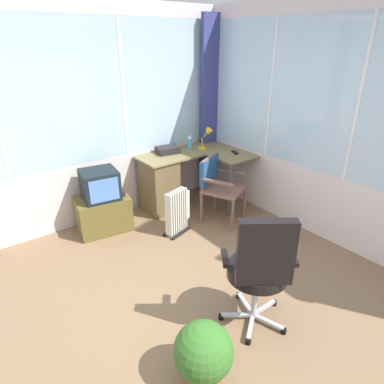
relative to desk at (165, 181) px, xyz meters
name	(u,v)px	position (x,y,z in m)	size (l,w,h in m)	color
ground	(185,331)	(-1.10, -1.96, -0.46)	(5.40, 5.54, 0.06)	#816345
north_window_panel	(68,124)	(-1.10, 0.34, 0.90)	(4.40, 0.07, 2.67)	silver
east_window_panel	(354,133)	(1.13, -1.96, 0.90)	(0.07, 4.54, 2.67)	silver
curtain_corner	(211,109)	(1.00, 0.21, 0.86)	(0.34, 0.07, 2.57)	#3A4183
desk	(165,181)	(0.00, 0.00, 0.00)	(1.40, 1.04, 0.78)	olive
desk_lamp	(209,135)	(0.74, -0.05, 0.56)	(0.23, 0.20, 0.33)	yellow
tv_remote	(235,152)	(0.89, -0.45, 0.36)	(0.04, 0.15, 0.02)	black
spray_bottle	(190,142)	(0.51, 0.08, 0.45)	(0.06, 0.06, 0.22)	#45B6D6
paper_tray	(168,150)	(0.15, 0.13, 0.39)	(0.30, 0.23, 0.09)	black
wooden_armchair	(216,180)	(0.40, -0.63, 0.12)	(0.63, 0.64, 0.86)	brown
office_chair	(261,266)	(-0.61, -2.29, 0.20)	(0.61, 0.60, 1.09)	#B7B7BF
tv_on_stand	(102,204)	(-0.94, -0.01, -0.07)	(0.70, 0.53, 0.81)	brown
space_heater	(178,211)	(-0.23, -0.63, -0.14)	(0.41, 0.26, 0.58)	silver
potted_plant	(203,353)	(-1.28, -2.41, -0.17)	(0.42, 0.42, 0.49)	#A55C31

